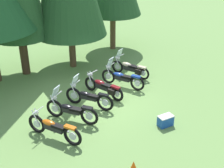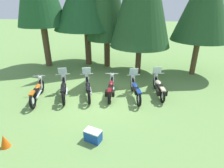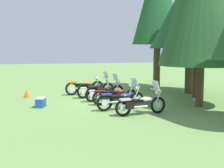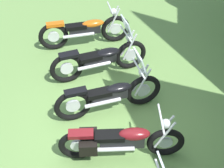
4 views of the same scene
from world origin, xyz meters
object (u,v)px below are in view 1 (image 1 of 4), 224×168
object	(u,v)px
motorcycle_1	(71,110)
motorcycle_2	(89,97)
motorcycle_5	(131,68)
motorcycle_3	(104,87)
traffic_cone	(133,167)
motorcycle_0	(54,128)
motorcycle_4	(122,78)
picnic_cooler	(165,121)

from	to	relation	value
motorcycle_1	motorcycle_2	world-z (taller)	motorcycle_1
motorcycle_2	motorcycle_5	distance (m)	3.67
motorcycle_1	motorcycle_2	size ratio (longest dim) A/B	1.01
motorcycle_3	motorcycle_1	bearing A→B (deg)	97.22
motorcycle_1	motorcycle_2	xyz separation A→B (m)	(1.20, 0.25, -0.00)
motorcycle_2	traffic_cone	world-z (taller)	motorcycle_2
motorcycle_0	motorcycle_5	bearing A→B (deg)	-91.57
motorcycle_1	motorcycle_2	bearing A→B (deg)	-98.13
motorcycle_0	traffic_cone	bearing A→B (deg)	175.37
motorcycle_0	motorcycle_4	world-z (taller)	motorcycle_4
motorcycle_3	motorcycle_5	world-z (taller)	motorcycle_5
motorcycle_3	motorcycle_2	bearing A→B (deg)	95.85
motorcycle_0	motorcycle_4	distance (m)	4.89
motorcycle_1	motorcycle_3	bearing A→B (deg)	-99.44
motorcycle_2	motorcycle_4	bearing A→B (deg)	-103.94
motorcycle_1	traffic_cone	world-z (taller)	motorcycle_1
motorcycle_0	motorcycle_1	world-z (taller)	motorcycle_1
motorcycle_5	traffic_cone	bearing A→B (deg)	121.24
motorcycle_3	motorcycle_4	world-z (taller)	motorcycle_4
motorcycle_3	traffic_cone	xyz separation A→B (m)	(-3.03, -4.12, -0.20)
motorcycle_0	traffic_cone	xyz separation A→B (m)	(0.52, -3.25, -0.22)
motorcycle_1	picnic_cooler	distance (m)	3.72
motorcycle_4	traffic_cone	bearing A→B (deg)	121.32
motorcycle_0	motorcycle_1	bearing A→B (deg)	-83.95
motorcycle_4	picnic_cooler	distance (m)	3.70
traffic_cone	motorcycle_1	bearing A→B (deg)	79.61
motorcycle_1	motorcycle_4	bearing A→B (deg)	-103.13
motorcycle_1	motorcycle_3	distance (m)	2.39
motorcycle_1	motorcycle_4	world-z (taller)	motorcycle_1
motorcycle_3	traffic_cone	size ratio (longest dim) A/B	4.76
picnic_cooler	traffic_cone	bearing A→B (deg)	-166.32
motorcycle_2	motorcycle_3	size ratio (longest dim) A/B	0.96
motorcycle_1	motorcycle_2	distance (m)	1.22
motorcycle_4	motorcycle_1	bearing A→B (deg)	84.25
motorcycle_4	motorcycle_5	distance (m)	1.28
motorcycle_3	motorcycle_4	distance (m)	1.26
motorcycle_2	motorcycle_4	xyz separation A→B (m)	(2.41, 0.18, 0.00)
motorcycle_2	motorcycle_4	distance (m)	2.42
traffic_cone	motorcycle_2	bearing A→B (deg)	64.55
motorcycle_4	picnic_cooler	size ratio (longest dim) A/B	3.41
motorcycle_4	picnic_cooler	world-z (taller)	motorcycle_4
traffic_cone	motorcycle_5	bearing A→B (deg)	39.68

